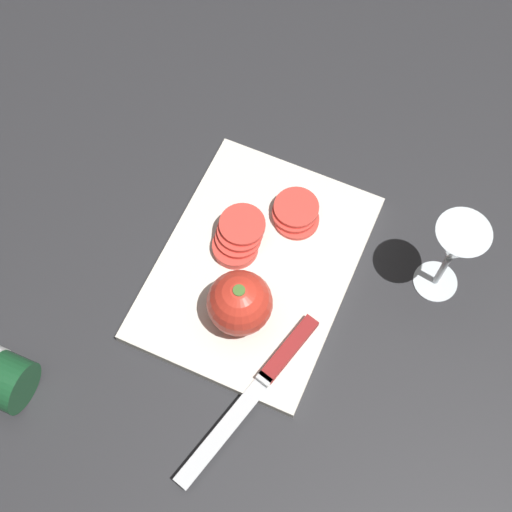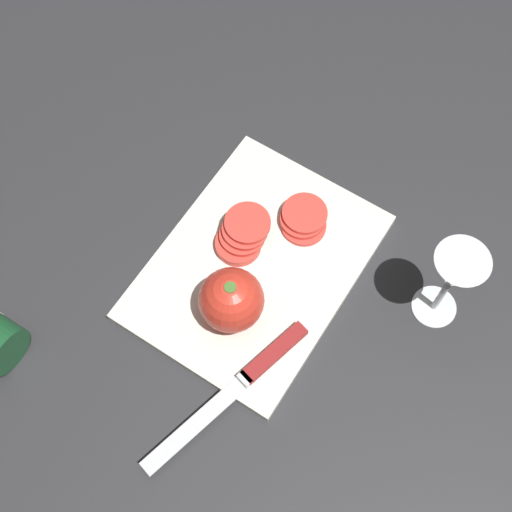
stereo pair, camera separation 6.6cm
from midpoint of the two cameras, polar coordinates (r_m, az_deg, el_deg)
name	(u,v)px [view 1 (the left image)]	position (r m, az deg, el deg)	size (l,w,h in m)	color
ground_plane	(271,268)	(1.07, -0.51, -1.10)	(3.00, 3.00, 0.00)	#28282B
cutting_board	(256,267)	(1.06, -1.77, -1.00)	(0.37, 0.27, 0.02)	silver
wine_glass	(455,248)	(0.98, 13.79, 0.49)	(0.07, 0.07, 0.16)	silver
whole_tomato	(240,303)	(0.98, -3.23, -3.90)	(0.09, 0.09, 0.09)	red
knife	(275,366)	(0.99, -0.36, -8.94)	(0.28, 0.09, 0.01)	silver
tomato_slice_stack_near	(295,213)	(1.08, 1.42, 3.34)	(0.08, 0.08, 0.02)	#D63D33
tomato_slice_stack_far	(238,237)	(1.05, -3.21, 1.39)	(0.10, 0.07, 0.04)	#D63D33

